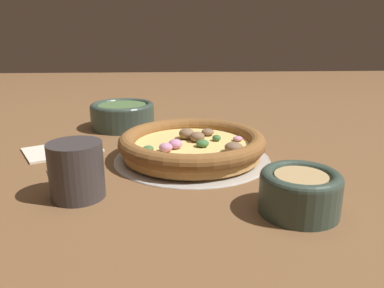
{
  "coord_description": "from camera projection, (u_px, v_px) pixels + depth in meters",
  "views": [
    {
      "loc": [
        0.04,
        0.67,
        0.23
      ],
      "look_at": [
        0.0,
        0.0,
        0.03
      ],
      "focal_mm": 35.0,
      "sensor_mm": 36.0,
      "label": 1
    }
  ],
  "objects": [
    {
      "name": "pizza_tray",
      "position": [
        192.0,
        157.0,
        0.71
      ],
      "size": [
        0.29,
        0.29,
        0.01
      ],
      "color": "#B7B2A8",
      "rests_on": "ground_plane"
    },
    {
      "name": "fork",
      "position": [
        51.0,
        161.0,
        0.69
      ],
      "size": [
        0.09,
        0.19,
        0.0
      ],
      "rotation": [
        0.0,
        0.0,
        8.23
      ],
      "color": "#B7B7BC",
      "rests_on": "ground_plane"
    },
    {
      "name": "drinking_cup",
      "position": [
        76.0,
        170.0,
        0.54
      ],
      "size": [
        0.08,
        0.08,
        0.08
      ],
      "color": "#383333",
      "rests_on": "ground_plane"
    },
    {
      "name": "napkin",
      "position": [
        62.0,
        149.0,
        0.75
      ],
      "size": [
        0.17,
        0.16,
        0.01
      ],
      "rotation": [
        0.0,
        0.0,
        0.5
      ],
      "color": "beige",
      "rests_on": "ground_plane"
    },
    {
      "name": "pizza",
      "position": [
        192.0,
        144.0,
        0.7
      ],
      "size": [
        0.28,
        0.28,
        0.04
      ],
      "color": "tan",
      "rests_on": "pizza_tray"
    },
    {
      "name": "bowl_near",
      "position": [
        300.0,
        190.0,
        0.49
      ],
      "size": [
        0.11,
        0.11,
        0.06
      ],
      "color": "#334238",
      "rests_on": "ground_plane"
    },
    {
      "name": "bowl_far",
      "position": [
        123.0,
        114.0,
        0.92
      ],
      "size": [
        0.16,
        0.16,
        0.06
      ],
      "color": "#334238",
      "rests_on": "ground_plane"
    },
    {
      "name": "ground_plane",
      "position": [
        192.0,
        158.0,
        0.71
      ],
      "size": [
        3.0,
        3.0,
        0.0
      ],
      "primitive_type": "plane",
      "color": "brown"
    }
  ]
}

